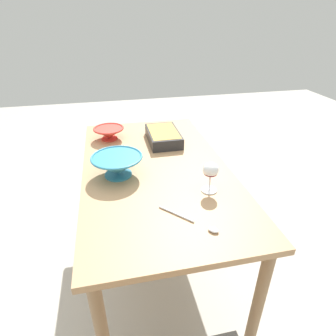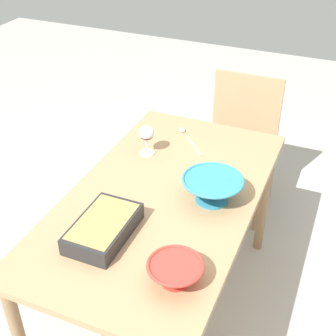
% 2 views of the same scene
% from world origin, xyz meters
% --- Properties ---
extents(ground_plane, '(8.00, 8.00, 0.00)m').
position_xyz_m(ground_plane, '(0.00, 0.00, 0.00)').
color(ground_plane, '#B2ADA3').
extents(dining_table, '(1.42, 0.78, 0.75)m').
position_xyz_m(dining_table, '(0.00, 0.00, 0.66)').
color(dining_table, tan).
rests_on(dining_table, ground_plane).
extents(wine_glass, '(0.08, 0.08, 0.15)m').
position_xyz_m(wine_glass, '(0.28, 0.21, 0.85)').
color(wine_glass, white).
rests_on(wine_glass, dining_table).
extents(casserole_dish, '(0.32, 0.19, 0.07)m').
position_xyz_m(casserole_dish, '(-0.32, 0.11, 0.79)').
color(casserole_dish, '#262628').
rests_on(casserole_dish, dining_table).
extents(mixing_bowl, '(0.20, 0.20, 0.08)m').
position_xyz_m(mixing_bowl, '(-0.44, -0.23, 0.80)').
color(mixing_bowl, red).
rests_on(mixing_bowl, dining_table).
extents(small_bowl, '(0.26, 0.26, 0.11)m').
position_xyz_m(small_bowl, '(0.05, -0.20, 0.81)').
color(small_bowl, teal).
rests_on(small_bowl, dining_table).
extents(serving_spoon, '(0.22, 0.21, 0.01)m').
position_xyz_m(serving_spoon, '(0.51, 0.09, 0.76)').
color(serving_spoon, silver).
rests_on(serving_spoon, dining_table).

